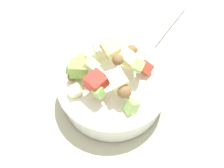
# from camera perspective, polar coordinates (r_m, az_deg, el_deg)

# --- Properties ---
(ground_plane) EXTENTS (2.40, 2.40, 0.00)m
(ground_plane) POSITION_cam_1_polar(r_m,az_deg,el_deg) (0.64, 0.50, -2.41)
(ground_plane) COLOR silver
(placemat) EXTENTS (0.51, 0.32, 0.01)m
(placemat) POSITION_cam_1_polar(r_m,az_deg,el_deg) (0.64, 0.50, -2.27)
(placemat) COLOR #BCB299
(placemat) RESTS_ON ground_plane
(salad_bowl) EXTENTS (0.22, 0.22, 0.12)m
(salad_bowl) POSITION_cam_1_polar(r_m,az_deg,el_deg) (0.60, -0.07, -0.30)
(salad_bowl) COLOR white
(salad_bowl) RESTS_ON placemat
(serving_spoon) EXTENTS (0.23, 0.08, 0.01)m
(serving_spoon) POSITION_cam_1_polar(r_m,az_deg,el_deg) (0.73, 8.31, 8.31)
(serving_spoon) COLOR #B7B7BC
(serving_spoon) RESTS_ON placemat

